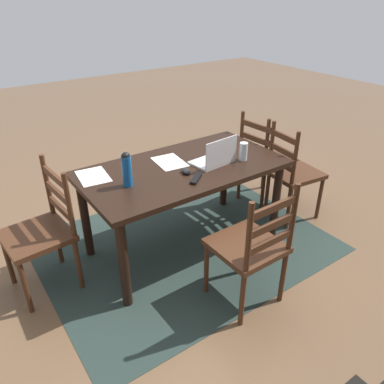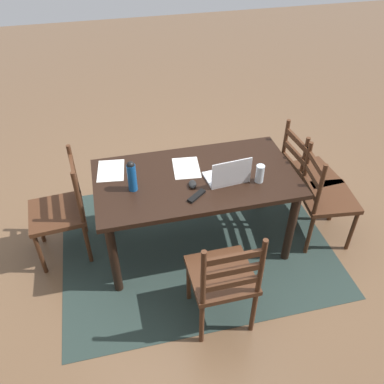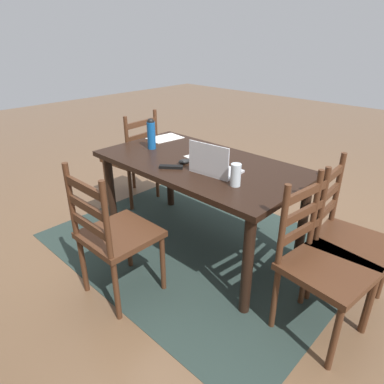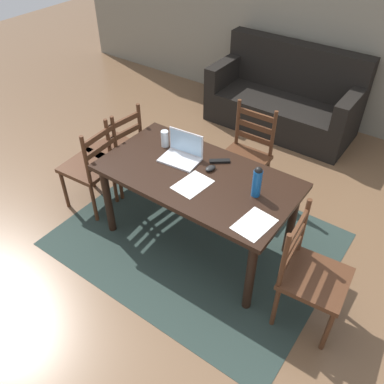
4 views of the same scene
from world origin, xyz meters
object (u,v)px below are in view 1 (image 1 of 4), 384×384
chair_left_near (265,160)px  computer_mouse (186,171)px  dining_table (183,177)px  chair_right_near (42,232)px  water_bottle (127,169)px  chair_far_head (251,247)px  tv_remote (196,179)px  laptop (216,158)px  chair_left_far (291,172)px  drinking_glass (243,151)px

chair_left_near → computer_mouse: chair_left_near is taller
dining_table → chair_right_near: size_ratio=1.69×
chair_left_near → chair_right_near: same height
computer_mouse → water_bottle: bearing=2.5°
chair_far_head → tv_remote: size_ratio=5.59×
water_bottle → tv_remote: size_ratio=1.50×
chair_far_head → laptop: size_ratio=2.80×
chair_left_far → drinking_glass: bearing=0.5°
dining_table → chair_left_near: chair_left_near is taller
dining_table → chair_far_head: 0.82m
laptop → chair_right_near: bearing=-12.4°
chair_left_near → computer_mouse: 1.22m
tv_remote → computer_mouse: bearing=140.9°
computer_mouse → dining_table: bearing=-104.3°
laptop → computer_mouse: bearing=-0.7°
chair_left_near → chair_right_near: size_ratio=1.00×
laptop → water_bottle: water_bottle is taller
water_bottle → chair_left_far: bearing=175.7°
dining_table → computer_mouse: (0.05, 0.11, 0.11)m
drinking_glass → tv_remote: (0.52, 0.07, -0.06)m
drinking_glass → computer_mouse: drinking_glass is taller
chair_left_far → computer_mouse: chair_left_far is taller
chair_far_head → drinking_glass: size_ratio=6.48×
laptop → water_bottle: (0.73, -0.07, 0.07)m
chair_left_near → tv_remote: 1.25m
laptop → water_bottle: 0.74m
chair_far_head → tv_remote: chair_far_head is taller
chair_right_near → laptop: bearing=167.6°
dining_table → chair_left_near: (-1.09, -0.17, -0.19)m
laptop → dining_table: bearing=-26.3°
chair_right_near → laptop: (-1.32, 0.29, 0.35)m
drinking_glass → chair_left_far: bearing=-179.5°
chair_left_near → chair_left_far: bearing=90.0°
drinking_glass → chair_far_head: bearing=53.4°
chair_far_head → tv_remote: (0.05, -0.56, 0.30)m
chair_left_near → drinking_glass: chair_left_near is taller
chair_far_head → computer_mouse: 0.76m
chair_right_near → laptop: size_ratio=2.80×
computer_mouse → tv_remote: 0.14m
chair_left_far → water_bottle: bearing=-4.3°
drinking_glass → chair_left_near: bearing=-151.3°
chair_left_far → chair_right_near: (2.18, -0.34, 0.00)m
dining_table → tv_remote: tv_remote is taller
laptop → drinking_glass: laptop is taller
tv_remote → laptop: bearing=76.3°
water_bottle → drinking_glass: bearing=172.6°
chair_far_head → laptop: laptop is taller
chair_right_near → drinking_glass: 1.64m
chair_far_head → computer_mouse: size_ratio=9.50×
chair_left_near → laptop: bearing=18.3°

